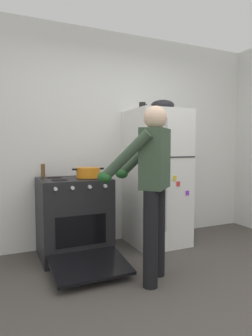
{
  "coord_description": "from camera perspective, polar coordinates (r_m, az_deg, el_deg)",
  "views": [
    {
      "loc": [
        -1.36,
        -1.63,
        1.23
      ],
      "look_at": [
        -0.04,
        1.32,
        1.0
      ],
      "focal_mm": 31.12,
      "sensor_mm": 36.0,
      "label": 1
    }
  ],
  "objects": [
    {
      "name": "ground",
      "position": [
        2.46,
        15.08,
        -26.13
      ],
      "size": [
        8.0,
        8.0,
        0.0
      ],
      "primitive_type": "plane",
      "color": "#4C4742"
    },
    {
      "name": "refrigerator",
      "position": [
        3.73,
        5.98,
        -1.87
      ],
      "size": [
        0.68,
        0.72,
        1.69
      ],
      "color": "white",
      "rests_on": "ground"
    },
    {
      "name": "person_cook",
      "position": [
        2.65,
        4.89,
        -1.88
      ],
      "size": [
        0.69,
        0.72,
        1.6
      ],
      "color": "black",
      "rests_on": "ground"
    },
    {
      "name": "mixing_bowl",
      "position": [
        3.78,
        7.16,
        12.08
      ],
      "size": [
        0.3,
        0.3,
        0.13
      ],
      "primitive_type": "ellipsoid",
      "color": "black",
      "rests_on": "refrigerator"
    },
    {
      "name": "red_pot",
      "position": [
        3.31,
        -7.4,
        -0.89
      ],
      "size": [
        0.36,
        0.26,
        0.12
      ],
      "color": "orange",
      "rests_on": "stove_range"
    },
    {
      "name": "pepper_mill",
      "position": [
        3.45,
        -15.95,
        -0.51
      ],
      "size": [
        0.05,
        0.05,
        0.15
      ],
      "primitive_type": "cylinder",
      "color": "brown",
      "rests_on": "stove_range"
    },
    {
      "name": "stove_range",
      "position": [
        3.38,
        -10.12,
        -9.65
      ],
      "size": [
        0.76,
        1.2,
        0.89
      ],
      "color": "black",
      "rests_on": "ground"
    },
    {
      "name": "kitchen_wall_back",
      "position": [
        3.84,
        -3.35,
        5.85
      ],
      "size": [
        6.0,
        0.1,
        2.7
      ],
      "primitive_type": "cube",
      "color": "white",
      "rests_on": "ground"
    },
    {
      "name": "coffee_mug",
      "position": [
        3.7,
        3.26,
        11.99
      ],
      "size": [
        0.11,
        0.08,
        0.1
      ],
      "color": "black",
      "rests_on": "refrigerator"
    }
  ]
}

